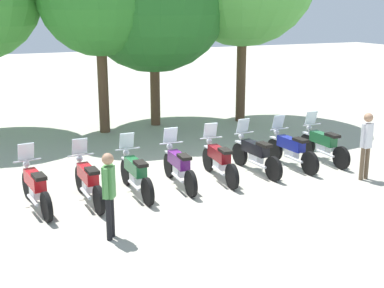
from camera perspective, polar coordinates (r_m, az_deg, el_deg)
The scene contains 11 objects.
ground_plane at distance 13.18m, azimuth 0.89°, elevation -4.30°, with size 80.00×80.00×0.00m, color #ADA899.
motorcycle_0 at distance 11.89m, azimuth -16.86°, elevation -4.50°, with size 0.62×2.19×1.37m.
motorcycle_1 at distance 12.01m, azimuth -11.37°, elevation -3.94°, with size 0.62×2.19×1.37m.
motorcycle_2 at distance 12.35m, azimuth -6.24°, elevation -3.19°, with size 0.62×2.19×1.37m.
motorcycle_3 at distance 12.82m, azimuth -1.48°, elevation -2.43°, with size 0.62×2.19×1.37m.
motorcycle_4 at distance 13.34m, azimuth 2.98°, elevation -1.75°, with size 0.62×2.19×1.37m.
motorcycle_5 at distance 13.97m, azimuth 6.95°, elevation -1.07°, with size 0.62×2.19×1.37m.
motorcycle_6 at distance 14.59m, azimuth 10.81°, elevation -0.54°, with size 0.62×2.19×1.37m.
motorcycle_7 at distance 15.32m, azimuth 14.19°, elevation 0.01°, with size 0.62×2.19×1.37m.
person_0 at distance 13.88m, azimuth 18.64°, elevation 0.34°, with size 0.40×0.25×1.75m.
person_1 at distance 9.93m, azimuth -9.12°, elevation -4.92°, with size 0.31×0.38×1.71m.
Camera 1 is at (-5.25, -11.29, 4.35)m, focal length 48.49 mm.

